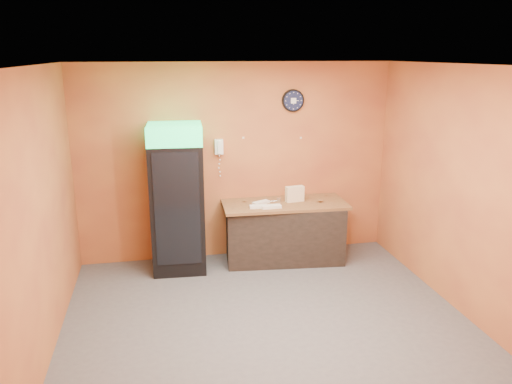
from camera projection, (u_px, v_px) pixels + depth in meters
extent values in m
plane|color=#47474C|center=(267.00, 320.00, 5.65)|extent=(4.50, 4.50, 0.00)
cube|color=#C67538|center=(237.00, 162.00, 7.15)|extent=(4.50, 0.02, 2.80)
cube|color=#C67538|center=(41.00, 215.00, 4.84)|extent=(0.02, 4.00, 2.80)
cube|color=#C67538|center=(459.00, 190.00, 5.70)|extent=(0.02, 4.00, 2.80)
cube|color=white|center=(268.00, 65.00, 4.89)|extent=(4.50, 4.00, 0.02)
cube|color=black|center=(178.00, 207.00, 6.80)|extent=(0.74, 0.74, 1.76)
cube|color=#1AE369|center=(174.00, 134.00, 6.52)|extent=(0.74, 0.74, 0.25)
cube|color=black|center=(180.00, 210.00, 6.44)|extent=(0.58, 0.05, 1.51)
cube|color=black|center=(284.00, 232.00, 7.20)|extent=(1.71, 0.89, 0.82)
cylinder|color=black|center=(293.00, 101.00, 7.05)|extent=(0.32, 0.05, 0.32)
cylinder|color=#0F1433|center=(293.00, 101.00, 7.03)|extent=(0.27, 0.01, 0.27)
cube|color=white|center=(294.00, 101.00, 7.02)|extent=(0.08, 0.00, 0.08)
cube|color=white|center=(219.00, 147.00, 7.00)|extent=(0.12, 0.07, 0.21)
cube|color=white|center=(219.00, 147.00, 6.95)|extent=(0.05, 0.04, 0.17)
cube|color=brown|center=(284.00, 204.00, 7.08)|extent=(1.78, 0.83, 0.04)
cube|color=#F5E4BF|center=(295.00, 200.00, 7.12)|extent=(0.27, 0.13, 0.06)
cube|color=#F5E4BF|center=(295.00, 196.00, 7.11)|extent=(0.27, 0.13, 0.06)
cube|color=#F5E4BF|center=(295.00, 192.00, 7.09)|extent=(0.27, 0.13, 0.06)
cube|color=#F5E4BF|center=(295.00, 188.00, 7.08)|extent=(0.27, 0.13, 0.06)
cube|color=white|center=(259.00, 207.00, 6.83)|extent=(0.25, 0.11, 0.04)
cube|color=white|center=(271.00, 207.00, 6.83)|extent=(0.28, 0.12, 0.04)
cube|color=white|center=(261.00, 203.00, 7.01)|extent=(0.27, 0.20, 0.04)
cylinder|color=silver|center=(279.00, 200.00, 7.11)|extent=(0.06, 0.06, 0.06)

